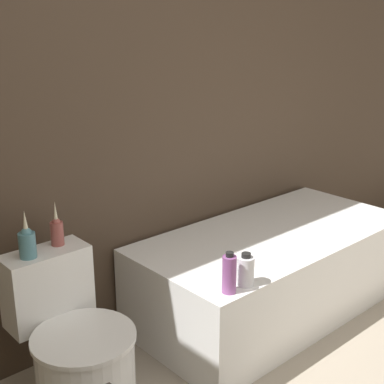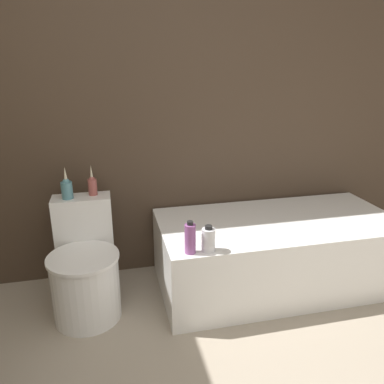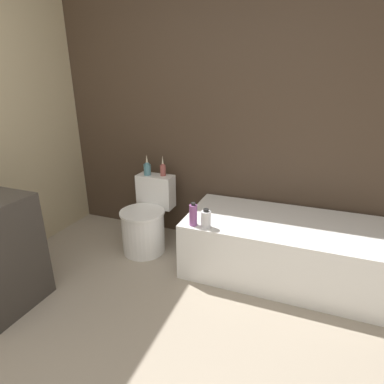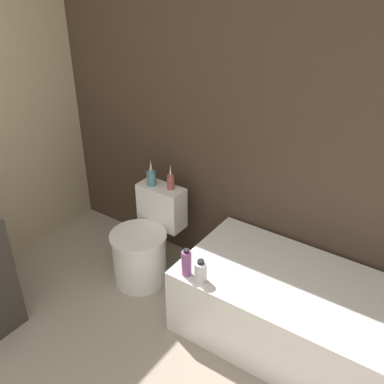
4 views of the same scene
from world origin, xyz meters
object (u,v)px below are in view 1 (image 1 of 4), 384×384
object	(u,v)px
shampoo_bottle_short	(245,270)
bathtub	(271,270)
vase_gold	(27,241)
toilet	(77,356)
vase_silver	(56,230)
shampoo_bottle_tall	(229,274)

from	to	relation	value
shampoo_bottle_short	bathtub	bearing A→B (deg)	28.95
vase_gold	toilet	bearing A→B (deg)	-69.53
bathtub	vase_silver	world-z (taller)	vase_silver
bathtub	shampoo_bottle_tall	world-z (taller)	shampoo_bottle_tall
vase_gold	shampoo_bottle_tall	world-z (taller)	vase_gold
bathtub	toilet	xyz separation A→B (m)	(-1.29, -0.03, 0.04)
vase_gold	shampoo_bottle_short	bearing A→B (deg)	-32.64
toilet	shampoo_bottle_tall	world-z (taller)	toilet
vase_gold	shampoo_bottle_tall	bearing A→B (deg)	-36.50
bathtub	shampoo_bottle_tall	bearing A→B (deg)	-154.86
vase_gold	shampoo_bottle_short	distance (m)	0.94
toilet	vase_silver	distance (m)	0.53
bathtub	vase_gold	bearing A→B (deg)	172.77
toilet	shampoo_bottle_tall	bearing A→B (deg)	-26.12
vase_gold	shampoo_bottle_tall	xyz separation A→B (m)	(0.67, -0.50, -0.18)
toilet	vase_gold	world-z (taller)	vase_gold
bathtub	vase_silver	bearing A→B (deg)	170.19
vase_gold	vase_silver	bearing A→B (deg)	13.35
vase_silver	shampoo_bottle_tall	distance (m)	0.76
vase_gold	shampoo_bottle_tall	distance (m)	0.85
bathtub	vase_gold	distance (m)	1.46
shampoo_bottle_short	toilet	bearing A→B (deg)	157.35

